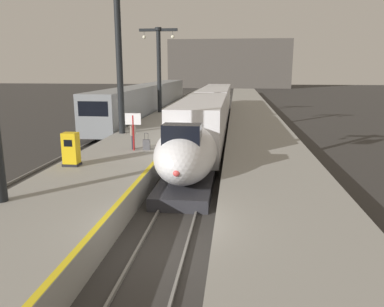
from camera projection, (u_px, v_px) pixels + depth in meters
The scene contains 17 objects.
ground_plane at pixel (161, 253), 11.61m from camera, with size 260.00×260.00×0.00m, color #33302D.
platform_left at pixel (170, 123), 35.92m from camera, with size 4.80×110.00×1.05m, color gray.
platform_right at pixel (255, 124), 35.01m from camera, with size 4.80×110.00×1.05m, color gray.
platform_left_safety_stripe at pixel (193, 118), 35.55m from camera, with size 0.20×107.80×0.01m, color yellow.
rail_main_left at pixel (206, 124), 38.31m from camera, with size 0.08×110.00×0.12m, color slate.
rail_main_right at pixel (221, 124), 38.15m from camera, with size 0.08×110.00×0.12m, color slate.
rail_secondary_left at pixel (129, 123), 39.23m from camera, with size 0.08×110.00×0.12m, color slate.
rail_secondary_right at pixel (143, 123), 39.06m from camera, with size 0.08×110.00×0.12m, color slate.
highspeed_train_main at pixel (209, 113), 31.82m from camera, with size 2.92×37.36×3.60m.
regional_train_adjacent at pixel (150, 98), 44.81m from camera, with size 2.85×36.60×3.80m.
station_column_mid at pixel (119, 46), 25.62m from camera, with size 4.00×0.68×10.28m.
station_column_far at pixel (159, 62), 39.03m from camera, with size 4.00×0.68×8.70m.
passenger_near_edge at pixel (133, 132), 21.42m from camera, with size 0.23×0.57×1.69m.
rolling_suitcase at pixel (147, 145), 21.35m from camera, with size 0.40×0.22×0.98m.
ticket_machine_yellow at pixel (71, 150), 17.78m from camera, with size 0.76×0.62×1.60m.
departure_info_board at pixel (133, 124), 20.97m from camera, with size 0.90×0.10×2.12m.
terminus_back_wall at pixel (229, 64), 108.85m from camera, with size 36.00×2.00×14.00m, color #4C4742.
Camera 1 is at (2.19, -10.45, 5.59)m, focal length 34.92 mm.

